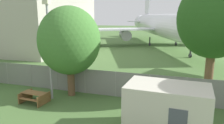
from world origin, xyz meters
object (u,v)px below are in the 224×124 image
tree_near_hangar (69,41)px  tree_far_right (214,19)px  airplane (166,26)px  portable_cabin (167,110)px  picnic_bench_near_cabin (34,96)px

tree_near_hangar → tree_far_right: tree_far_right is taller
airplane → portable_cabin: 33.60m
picnic_bench_near_cabin → portable_cabin: bearing=-8.0°
tree_far_right → tree_near_hangar: bearing=-161.2°
airplane → portable_cabin: bearing=-17.9°
airplane → tree_far_right: 27.09m
portable_cabin → tree_far_right: 8.65m
tree_near_hangar → tree_far_right: (10.08, 3.44, 1.59)m
airplane → tree_near_hangar: bearing=-31.5°
airplane → portable_cabin: (2.77, -33.38, -2.66)m
airplane → tree_far_right: size_ratio=4.91×
portable_cabin → tree_near_hangar: bearing=157.7°
airplane → picnic_bench_near_cabin: airplane is taller
tree_near_hangar → portable_cabin: bearing=-25.0°
portable_cabin → tree_far_right: (2.65, 6.90, 4.50)m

